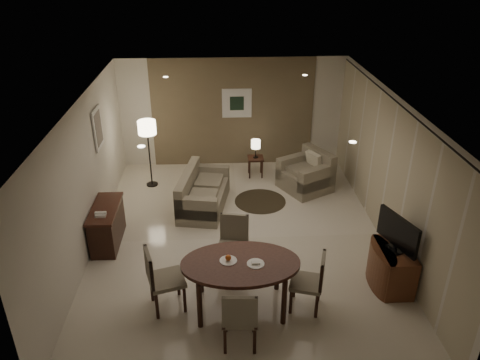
{
  "coord_description": "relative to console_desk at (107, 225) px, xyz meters",
  "views": [
    {
      "loc": [
        -0.42,
        -7.51,
        5.04
      ],
      "look_at": [
        0.0,
        0.2,
        1.15
      ],
      "focal_mm": 35.0,
      "sensor_mm": 36.0,
      "label": 1
    }
  ],
  "objects": [
    {
      "name": "room_shell",
      "position": [
        2.49,
        0.4,
        0.98
      ],
      "size": [
        5.5,
        7.0,
        2.7
      ],
      "color": "beige",
      "rests_on": "ground"
    },
    {
      "name": "taupe_accent",
      "position": [
        2.49,
        3.48,
        0.98
      ],
      "size": [
        3.96,
        0.03,
        2.7
      ],
      "primitive_type": "cube",
      "color": "brown",
      "rests_on": "wall_back"
    },
    {
      "name": "curtain_wall",
      "position": [
        5.17,
        0.0,
        0.95
      ],
      "size": [
        0.08,
        6.7,
        2.58
      ],
      "primitive_type": null,
      "color": "#BAB091",
      "rests_on": "wall_right"
    },
    {
      "name": "curtain_rod",
      "position": [
        5.17,
        0.0,
        2.27
      ],
      "size": [
        0.03,
        6.8,
        0.03
      ],
      "primitive_type": "cylinder",
      "rotation": [
        1.57,
        0.0,
        0.0
      ],
      "color": "black",
      "rests_on": "wall_right"
    },
    {
      "name": "art_back_frame",
      "position": [
        2.59,
        3.46,
        1.23
      ],
      "size": [
        0.72,
        0.03,
        0.72
      ],
      "primitive_type": "cube",
      "color": "silver",
      "rests_on": "wall_back"
    },
    {
      "name": "art_back_canvas",
      "position": [
        2.59,
        3.44,
        1.23
      ],
      "size": [
        0.34,
        0.01,
        0.34
      ],
      "primitive_type": "cube",
      "color": "black",
      "rests_on": "wall_back"
    },
    {
      "name": "art_left_frame",
      "position": [
        -0.23,
        1.2,
        1.48
      ],
      "size": [
        0.03,
        0.6,
        0.8
      ],
      "primitive_type": "cube",
      "color": "silver",
      "rests_on": "wall_left"
    },
    {
      "name": "art_left_canvas",
      "position": [
        -0.21,
        1.2,
        1.48
      ],
      "size": [
        0.01,
        0.46,
        0.64
      ],
      "primitive_type": "cube",
      "color": "gray",
      "rests_on": "wall_left"
    },
    {
      "name": "downlight_nl",
      "position": [
        1.09,
        -1.8,
        2.31
      ],
      "size": [
        0.1,
        0.1,
        0.01
      ],
      "primitive_type": "cylinder",
      "color": "white",
      "rests_on": "ceiling"
    },
    {
      "name": "downlight_nr",
      "position": [
        3.89,
        -1.8,
        2.31
      ],
      "size": [
        0.1,
        0.1,
        0.01
      ],
      "primitive_type": "cylinder",
      "color": "white",
      "rests_on": "ceiling"
    },
    {
      "name": "downlight_fl",
      "position": [
        1.09,
        1.8,
        2.31
      ],
      "size": [
        0.1,
        0.1,
        0.01
      ],
      "primitive_type": "cylinder",
      "color": "white",
      "rests_on": "ceiling"
    },
    {
      "name": "downlight_fr",
      "position": [
        3.89,
        1.8,
        2.31
      ],
      "size": [
        0.1,
        0.1,
        0.01
      ],
      "primitive_type": "cylinder",
      "color": "white",
      "rests_on": "ceiling"
    },
    {
      "name": "console_desk",
      "position": [
        0.0,
        0.0,
        0.0
      ],
      "size": [
        0.48,
        1.2,
        0.75
      ],
      "primitive_type": null,
      "color": "#462216",
      "rests_on": "floor"
    },
    {
      "name": "telephone",
      "position": [
        0.0,
        -0.3,
        0.43
      ],
      "size": [
        0.2,
        0.14,
        0.09
      ],
      "primitive_type": null,
      "color": "white",
      "rests_on": "console_desk"
    },
    {
      "name": "tv_cabinet",
      "position": [
        4.89,
        -1.5,
        -0.03
      ],
      "size": [
        0.48,
        0.9,
        0.7
      ],
      "primitive_type": null,
      "color": "brown",
      "rests_on": "floor"
    },
    {
      "name": "flat_tv",
      "position": [
        4.87,
        -1.5,
        0.65
      ],
      "size": [
        0.36,
        0.85,
        0.6
      ],
      "primitive_type": null,
      "rotation": [
        0.0,
        0.0,
        0.35
      ],
      "color": "black",
      "rests_on": "tv_cabinet"
    },
    {
      "name": "dining_table",
      "position": [
        2.38,
        -1.89,
        0.04
      ],
      "size": [
        1.78,
        1.11,
        0.84
      ],
      "primitive_type": null,
      "color": "#462216",
      "rests_on": "floor"
    },
    {
      "name": "chair_near",
      "position": [
        2.33,
        -2.62,
        0.13
      ],
      "size": [
        0.51,
        0.51,
        1.01
      ],
      "primitive_type": null,
      "rotation": [
        0.0,
        0.0,
        3.09
      ],
      "color": "gray",
      "rests_on": "floor"
    },
    {
      "name": "chair_far",
      "position": [
        2.29,
        -1.07,
        0.14
      ],
      "size": [
        0.59,
        0.59,
        1.04
      ],
      "primitive_type": null,
      "rotation": [
        0.0,
        0.0,
        -0.19
      ],
      "color": "gray",
      "rests_on": "floor"
    },
    {
      "name": "chair_left",
      "position": [
        1.27,
        -1.82,
        0.15
      ],
      "size": [
        0.64,
        0.64,
        1.05
      ],
      "primitive_type": null,
      "rotation": [
        0.0,
        0.0,
        1.86
      ],
      "color": "gray",
      "rests_on": "floor"
    },
    {
      "name": "chair_right",
      "position": [
        3.37,
        -1.95,
        0.11
      ],
      "size": [
        0.58,
        0.58,
        0.97
      ],
      "primitive_type": null,
      "rotation": [
        0.0,
        0.0,
        -1.86
      ],
      "color": "gray",
      "rests_on": "floor"
    },
    {
      "name": "plate_a",
      "position": [
        2.2,
        -1.84,
        0.47
      ],
      "size": [
        0.26,
        0.26,
        0.02
      ],
      "primitive_type": "cylinder",
      "color": "white",
      "rests_on": "dining_table"
    },
    {
      "name": "plate_b",
      "position": [
        2.6,
        -1.94,
        0.47
      ],
      "size": [
        0.26,
        0.26,
        0.02
      ],
      "primitive_type": "cylinder",
      "color": "white",
      "rests_on": "dining_table"
    },
    {
      "name": "fruit_apple",
      "position": [
        2.2,
        -1.84,
        0.52
      ],
      "size": [
        0.09,
        0.09,
        0.09
      ],
      "primitive_type": "sphere",
      "color": "#C85116",
      "rests_on": "plate_a"
    },
    {
      "name": "napkin",
      "position": [
        2.6,
        -1.94,
        0.49
      ],
      "size": [
        0.12,
        0.08,
        0.03
      ],
      "primitive_type": "cube",
      "color": "white",
      "rests_on": "plate_b"
    },
    {
      "name": "round_rug",
      "position": [
        3.0,
        1.42,
        -0.37
      ],
      "size": [
        1.12,
        1.12,
        0.01
      ],
      "primitive_type": "cylinder",
      "color": "#393120",
      "rests_on": "floor"
    },
    {
      "name": "sofa",
      "position": [
        1.78,
        1.24,
        0.03
      ],
      "size": [
        1.83,
        1.14,
        0.8
      ],
      "primitive_type": null,
      "rotation": [
        0.0,
        0.0,
        1.39
      ],
      "color": "gray",
      "rests_on": "floor"
    },
    {
      "name": "armchair",
      "position": [
        4.07,
        1.95,
        0.07
      ],
      "size": [
        1.31,
        1.34,
        0.89
      ],
      "primitive_type": null,
      "rotation": [
        0.0,
        0.0,
        -1.06
      ],
      "color": "gray",
      "rests_on": "floor"
    },
    {
      "name": "side_table",
      "position": [
        3.0,
        2.72,
        -0.14
      ],
      "size": [
        0.37,
        0.37,
        0.48
      ],
      "primitive_type": null,
      "color": "#331B11",
      "rests_on": "floor"
    },
    {
      "name": "table_lamp",
      "position": [
        3.0,
        2.72,
        0.35
      ],
      "size": [
        0.22,
        0.22,
        0.5
      ],
      "primitive_type": null,
      "color": "#FFEAC1",
      "rests_on": "side_table"
    },
    {
      "name": "floor_lamp",
      "position": [
        0.54,
        2.34,
        0.42
      ],
      "size": [
        0.4,
        0.4,
        1.58
      ],
      "primitive_type": null,
      "color": "#FFE5B7",
      "rests_on": "floor"
    }
  ]
}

